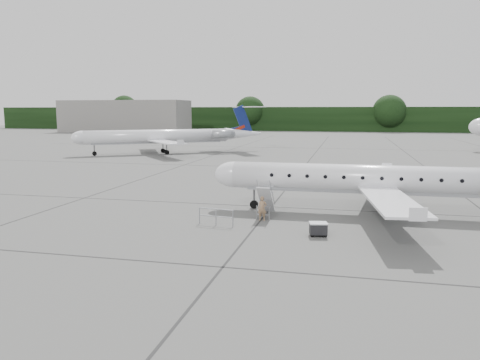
# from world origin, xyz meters

# --- Properties ---
(ground) EXTENTS (320.00, 320.00, 0.00)m
(ground) POSITION_xyz_m (0.00, 0.00, 0.00)
(ground) COLOR #555553
(ground) RESTS_ON ground
(treeline) EXTENTS (260.00, 4.00, 8.00)m
(treeline) POSITION_xyz_m (0.00, 130.00, 4.00)
(treeline) COLOR black
(treeline) RESTS_ON ground
(terminal_building) EXTENTS (40.00, 14.00, 10.00)m
(terminal_building) POSITION_xyz_m (-70.00, 110.00, 5.00)
(terminal_building) COLOR slate
(terminal_building) RESTS_ON ground
(main_regional_jet) EXTENTS (25.76, 18.56, 6.60)m
(main_regional_jet) POSITION_xyz_m (2.32, 3.22, 3.30)
(main_regional_jet) COLOR silver
(main_regional_jet) RESTS_ON ground
(airstair) EXTENTS (0.85, 2.34, 2.07)m
(airstair) POSITION_xyz_m (-5.12, 1.07, 1.03)
(airstair) COLOR silver
(airstair) RESTS_ON ground
(passenger) EXTENTS (0.57, 0.38, 1.54)m
(passenger) POSITION_xyz_m (-5.12, -0.25, 0.77)
(passenger) COLOR #8C6B4C
(passenger) RESTS_ON ground
(safety_railing) EXTENTS (2.19, 0.37, 1.00)m
(safety_railing) POSITION_xyz_m (-7.62, -2.10, 0.50)
(safety_railing) COLOR gray
(safety_railing) RESTS_ON ground
(baggage_cart) EXTENTS (1.06, 0.92, 0.81)m
(baggage_cart) POSITION_xyz_m (-1.44, -3.14, 0.40)
(baggage_cart) COLOR black
(baggage_cart) RESTS_ON ground
(bg_regional_left) EXTENTS (36.03, 33.83, 7.67)m
(bg_regional_left) POSITION_xyz_m (-29.68, 41.26, 3.84)
(bg_regional_left) COLOR silver
(bg_regional_left) RESTS_ON ground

